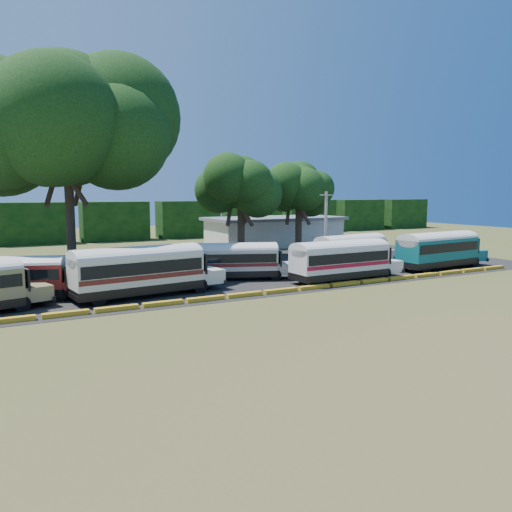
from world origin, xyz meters
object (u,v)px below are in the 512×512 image
bus_red (10,275)px  bus_cream_west (141,268)px  bus_teal (440,248)px  tree_west (66,119)px  bus_white_red (342,258)px

bus_red → bus_cream_west: bearing=-2.0°
bus_teal → tree_west: size_ratio=0.57×
bus_red → bus_teal: bearing=12.7°
bus_cream_west → bus_teal: (28.98, -0.77, 0.01)m
bus_cream_west → bus_teal: 28.99m
bus_cream_west → bus_red: bearing=152.6°
bus_red → tree_west: bearing=78.4°
bus_red → tree_west: 15.95m
bus_red → bus_white_red: bus_white_red is taller
bus_cream_west → bus_white_red: 16.54m
bus_red → bus_teal: 37.40m
bus_cream_west → tree_west: tree_west is taller
bus_white_red → bus_teal: bearing=3.2°
bus_red → bus_teal: bus_teal is taller
bus_cream_west → bus_white_red: bus_cream_west is taller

